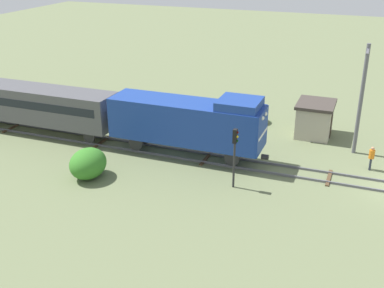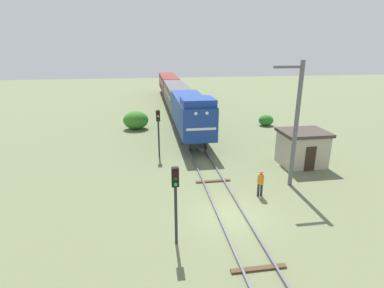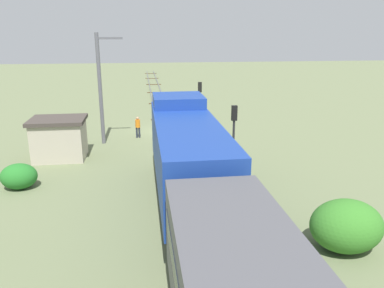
% 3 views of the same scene
% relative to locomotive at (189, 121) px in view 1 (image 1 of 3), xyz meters
% --- Properties ---
extents(locomotive, '(2.90, 11.60, 4.60)m').
position_rel_locomotive_xyz_m(locomotive, '(0.00, 0.00, 0.00)').
color(locomotive, navy).
rests_on(locomotive, railway_track).
extents(passenger_car_leading, '(2.84, 14.00, 3.66)m').
position_rel_locomotive_xyz_m(passenger_car_leading, '(0.00, 13.34, -0.25)').
color(passenger_car_leading, '#4C4C51').
rests_on(passenger_car_leading, railway_track).
extents(traffic_signal_mid, '(0.32, 0.34, 3.96)m').
position_rel_locomotive_xyz_m(traffic_signal_mid, '(-3.40, -4.39, -0.01)').
color(traffic_signal_mid, '#262628').
rests_on(traffic_signal_mid, ground).
extents(worker_near_track, '(0.38, 0.38, 1.70)m').
position_rel_locomotive_xyz_m(worker_near_track, '(2.40, -12.44, -1.78)').
color(worker_near_track, '#262B38').
rests_on(worker_near_track, ground).
extents(catenary_mast, '(1.94, 0.28, 8.11)m').
position_rel_locomotive_xyz_m(catenary_mast, '(4.94, -11.21, 1.53)').
color(catenary_mast, '#595960').
rests_on(catenary_mast, ground).
extents(relay_hut, '(3.50, 2.90, 2.74)m').
position_rel_locomotive_xyz_m(relay_hut, '(7.50, -7.91, -1.38)').
color(relay_hut, '#B2A893').
rests_on(relay_hut, ground).
extents(bush_near, '(2.79, 2.28, 2.03)m').
position_rel_locomotive_xyz_m(bush_near, '(-5.53, 4.98, -1.76)').
color(bush_near, '#347726').
rests_on(bush_near, ground).
extents(bush_mid, '(1.75, 1.43, 1.27)m').
position_rel_locomotive_xyz_m(bush_mid, '(9.52, 4.19, -2.14)').
color(bush_mid, '#276D26').
rests_on(bush_mid, ground).
extents(bush_far, '(1.91, 1.56, 1.39)m').
position_rel_locomotive_xyz_m(bush_far, '(8.70, -2.95, -2.08)').
color(bush_far, '#247026').
rests_on(bush_far, ground).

